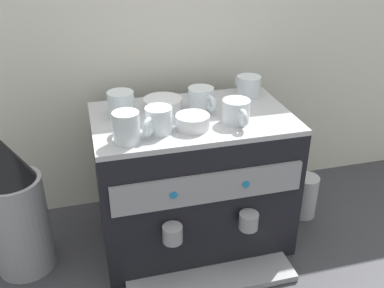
% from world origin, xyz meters
% --- Properties ---
extents(ground_plane, '(4.00, 4.00, 0.00)m').
position_xyz_m(ground_plane, '(0.00, 0.00, 0.00)').
color(ground_plane, '#38383D').
extents(tiled_backsplash_wall, '(2.80, 0.03, 1.12)m').
position_xyz_m(tiled_backsplash_wall, '(0.00, 0.29, 0.56)').
color(tiled_backsplash_wall, silver).
rests_on(tiled_backsplash_wall, ground_plane).
extents(espresso_machine, '(0.59, 0.48, 0.44)m').
position_xyz_m(espresso_machine, '(0.00, -0.00, 0.22)').
color(espresso_machine, black).
rests_on(espresso_machine, ground_plane).
extents(ceramic_cup_0, '(0.08, 0.12, 0.07)m').
position_xyz_m(ceramic_cup_0, '(0.11, -0.08, 0.48)').
color(ceramic_cup_0, silver).
rests_on(ceramic_cup_0, espresso_machine).
extents(ceramic_cup_1, '(0.08, 0.12, 0.07)m').
position_xyz_m(ceramic_cup_1, '(-0.20, 0.05, 0.48)').
color(ceramic_cup_1, silver).
rests_on(ceramic_cup_1, espresso_machine).
extents(ceramic_cup_2, '(0.07, 0.11, 0.08)m').
position_xyz_m(ceramic_cup_2, '(-0.21, -0.12, 0.49)').
color(ceramic_cup_2, silver).
rests_on(ceramic_cup_2, espresso_machine).
extents(ceramic_cup_3, '(0.08, 0.11, 0.07)m').
position_xyz_m(ceramic_cup_3, '(0.04, 0.04, 0.48)').
color(ceramic_cup_3, silver).
rests_on(ceramic_cup_3, espresso_machine).
extents(ceramic_cup_4, '(0.08, 0.11, 0.07)m').
position_xyz_m(ceramic_cup_4, '(0.22, 0.11, 0.48)').
color(ceramic_cup_4, silver).
rests_on(ceramic_cup_4, espresso_machine).
extents(ceramic_cup_5, '(0.09, 0.10, 0.07)m').
position_xyz_m(ceramic_cup_5, '(-0.12, -0.09, 0.48)').
color(ceramic_cup_5, silver).
rests_on(ceramic_cup_5, espresso_machine).
extents(ceramic_bowl_0, '(0.12, 0.12, 0.03)m').
position_xyz_m(ceramic_bowl_0, '(-0.07, 0.08, 0.46)').
color(ceramic_bowl_0, white).
rests_on(ceramic_bowl_0, espresso_machine).
extents(ceramic_bowl_1, '(0.09, 0.09, 0.04)m').
position_xyz_m(ceramic_bowl_1, '(-0.02, -0.08, 0.46)').
color(ceramic_bowl_1, white).
rests_on(ceramic_bowl_1, espresso_machine).
extents(coffee_grinder, '(0.17, 0.17, 0.44)m').
position_xyz_m(coffee_grinder, '(-0.53, -0.01, 0.21)').
color(coffee_grinder, '#939399').
rests_on(coffee_grinder, ground_plane).
extents(milk_pitcher, '(0.09, 0.09, 0.16)m').
position_xyz_m(milk_pitcher, '(0.42, 0.01, 0.08)').
color(milk_pitcher, '#B7B7BC').
rests_on(milk_pitcher, ground_plane).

